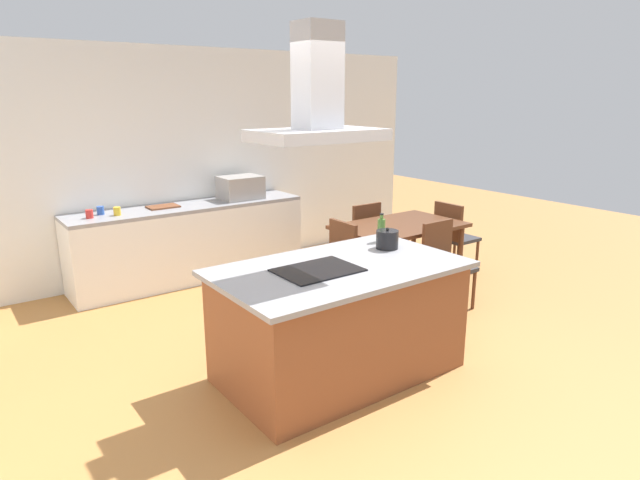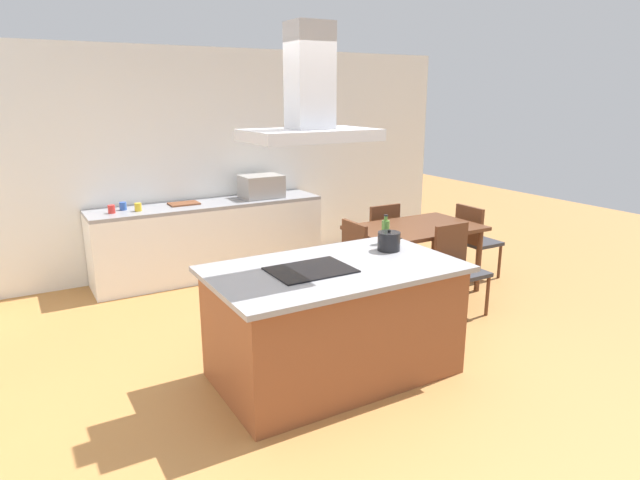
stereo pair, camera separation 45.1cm
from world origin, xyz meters
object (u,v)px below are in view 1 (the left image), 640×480
at_px(cutting_board, 163,207).
at_px(chair_at_left_end, 335,259).
at_px(olive_oil_bottle, 381,230).
at_px(coffee_mug_blue, 100,210).
at_px(chair_facing_island, 444,259).
at_px(range_hood, 318,103).
at_px(countertop_microwave, 240,188).
at_px(coffee_mug_red, 89,214).
at_px(dining_table, 399,231).
at_px(cooktop, 318,270).
at_px(tea_kettle, 387,239).
at_px(chair_at_right_end, 453,233).
at_px(coffee_mug_yellow, 117,211).
at_px(chair_facing_back_wall, 361,233).

relative_size(cutting_board, chair_at_left_end, 0.38).
relative_size(olive_oil_bottle, cutting_board, 0.75).
distance_m(coffee_mug_blue, chair_at_left_end, 2.59).
distance_m(chair_facing_island, range_hood, 2.59).
height_order(countertop_microwave, coffee_mug_blue, countertop_microwave).
xyz_separation_m(coffee_mug_red, dining_table, (2.88, -1.67, -0.28)).
relative_size(cutting_board, chair_facing_island, 0.38).
height_order(cooktop, chair_at_left_end, cooktop).
bearing_deg(coffee_mug_red, countertop_microwave, 1.22).
xyz_separation_m(cooktop, countertop_microwave, (0.91, 2.88, 0.13)).
distance_m(cooktop, chair_facing_island, 2.09).
bearing_deg(chair_at_left_end, tea_kettle, -103.06).
bearing_deg(chair_at_right_end, tea_kettle, -153.59).
distance_m(cooktop, coffee_mug_red, 2.98).
height_order(coffee_mug_red, coffee_mug_blue, same).
distance_m(tea_kettle, olive_oil_bottle, 0.23).
distance_m(coffee_mug_yellow, range_hood, 3.10).
height_order(dining_table, range_hood, range_hood).
height_order(dining_table, chair_facing_island, chair_facing_island).
bearing_deg(chair_facing_island, tea_kettle, -162.56).
relative_size(tea_kettle, chair_facing_island, 0.27).
height_order(chair_facing_back_wall, chair_facing_island, same).
bearing_deg(cooktop, coffee_mug_red, 107.50).
bearing_deg(tea_kettle, cooktop, -170.06).
xyz_separation_m(countertop_microwave, chair_facing_back_wall, (1.08, -1.04, -0.53)).
distance_m(coffee_mug_red, chair_facing_island, 3.73).
xyz_separation_m(coffee_mug_blue, range_hood, (0.75, -2.96, 1.16)).
relative_size(coffee_mug_yellow, chair_at_right_end, 0.10).
bearing_deg(chair_at_left_end, chair_facing_island, -36.01).
xyz_separation_m(countertop_microwave, range_hood, (-0.91, -2.88, 1.06)).
relative_size(countertop_microwave, dining_table, 0.36).
bearing_deg(countertop_microwave, chair_at_left_end, -84.61).
bearing_deg(chair_at_right_end, dining_table, 180.00).
distance_m(cooktop, coffee_mug_blue, 3.05).
xyz_separation_m(olive_oil_bottle, chair_at_right_end, (1.96, 0.83, -0.50)).
relative_size(cutting_board, chair_at_right_end, 0.38).
xyz_separation_m(coffee_mug_red, chair_facing_back_wall, (2.88, -1.00, -0.44)).
relative_size(cooktop, dining_table, 0.43).
bearing_deg(coffee_mug_red, range_hood, -72.50).
relative_size(coffee_mug_blue, cutting_board, 0.26).
bearing_deg(cutting_board, coffee_mug_blue, 177.89).
distance_m(tea_kettle, chair_facing_island, 1.30).
distance_m(chair_at_right_end, chair_at_left_end, 1.83).
bearing_deg(olive_oil_bottle, chair_at_left_end, 81.20).
bearing_deg(coffee_mug_yellow, coffee_mug_blue, 132.64).
bearing_deg(coffee_mug_yellow, countertop_microwave, 2.61).
bearing_deg(cutting_board, coffee_mug_yellow, -167.73).
bearing_deg(coffee_mug_blue, tea_kettle, -60.59).
xyz_separation_m(countertop_microwave, dining_table, (1.08, -1.71, -0.37)).
height_order(coffee_mug_yellow, cutting_board, coffee_mug_yellow).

